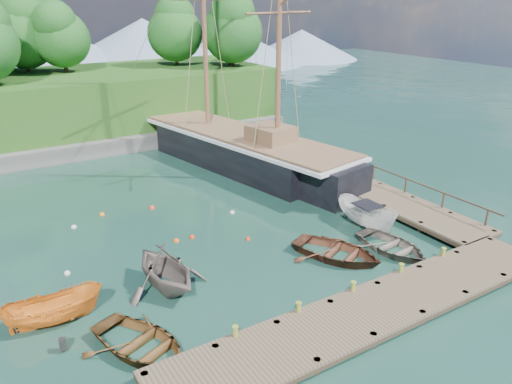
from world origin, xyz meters
The scene contains 24 objects.
ground centered at (0.00, 0.00, 0.00)m, with size 160.00×160.00×0.00m, color #17392A.
dock_near centered at (2.00, -6.50, 0.43)m, with size 20.00×3.20×1.10m.
dock_east centered at (11.50, 7.00, 0.43)m, with size 3.20×24.00×1.10m.
bollard_0 centered at (-4.00, -5.10, 0.00)m, with size 0.26×0.26×0.45m, color olive.
bollard_1 centered at (-1.00, -5.10, 0.00)m, with size 0.26×0.26×0.45m, color olive.
bollard_2 centered at (2.00, -5.10, 0.00)m, with size 0.26×0.26×0.45m, color olive.
bollard_3 centered at (5.00, -5.10, 0.00)m, with size 0.26×0.26×0.45m, color olive.
bollard_4 centered at (8.00, -5.10, 0.00)m, with size 0.26×0.26×0.45m, color olive.
rowboat_0 centered at (-7.17, -3.32, 0.00)m, with size 3.27×4.58×0.95m, color brown.
rowboat_1 centered at (-4.62, 0.37, 0.00)m, with size 3.86×4.48×2.36m, color #695D56.
rowboat_2 centered at (4.03, -1.65, 0.00)m, with size 3.42×4.80×0.99m, color #57301F.
rowboat_3 centered at (7.00, -2.65, 0.00)m, with size 3.09×4.32×0.90m, color #665D52.
motorboat_orange centered at (-9.61, 0.25, 0.00)m, with size 1.52×4.03×1.56m, color orange.
cabin_boat_white centered at (7.97, 0.34, 0.00)m, with size 1.69×4.49×1.73m, color silver.
schooner centered at (7.37, 14.06, 1.18)m, with size 9.14×28.56×21.29m.
mooring_buoy_0 centered at (-8.30, 4.13, 0.00)m, with size 0.32×0.32×0.32m, color silver.
mooring_buoy_1 centered at (-2.33, 4.53, 0.00)m, with size 0.34×0.34×0.34m, color #EF5B0E.
mooring_buoy_2 centered at (-1.39, 4.49, 0.00)m, with size 0.31×0.31×0.31m, color #F82F08.
mooring_buoy_3 centered at (2.23, 6.28, 0.00)m, with size 0.32×0.32×0.32m, color silver.
mooring_buoy_4 centered at (-4.84, 10.31, 0.00)m, with size 0.34×0.34×0.34m, color orange.
mooring_buoy_5 centered at (-1.81, 9.67, 0.00)m, with size 0.36×0.36×0.36m, color red.
mooring_buoy_6 centered at (-6.78, 9.35, 0.00)m, with size 0.34×0.34×0.34m, color silver.
mooring_buoy_7 centered at (1.19, 2.61, 0.00)m, with size 0.31×0.31×0.31m, color red.
distant_ridge centered at (4.30, 70.00, 4.35)m, with size 117.00×40.00×10.00m.
Camera 1 is at (-11.65, -18.92, 12.81)m, focal length 35.00 mm.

